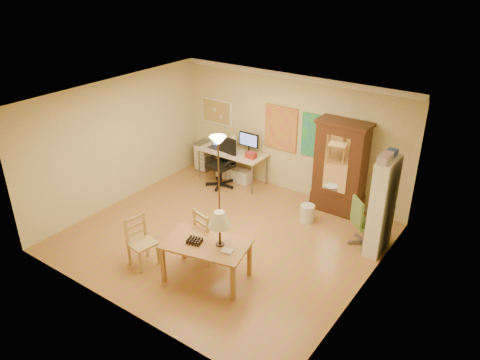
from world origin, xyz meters
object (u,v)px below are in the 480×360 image
Objects in this scene: computer_desk at (234,163)px; office_chair_black at (222,173)px; office_chair_green at (363,232)px; dining_table at (211,237)px; armoire at (340,173)px; bookshelf at (382,207)px.

office_chair_black is at bearing -101.68° from computer_desk.
office_chair_black is at bearing 172.87° from office_chair_green.
office_chair_black is (-1.99, 2.89, -0.52)m from dining_table.
armoire reaches higher than computer_desk.
armoire is at bearing 1.78° from computer_desk.
dining_table is at bearing -59.75° from computer_desk.
dining_table is at bearing -128.75° from bookshelf.
bookshelf is at bearing -12.48° from computer_desk.
bookshelf is at bearing -1.47° from office_chair_green.
armoire reaches higher than dining_table.
dining_table is 1.34× the size of office_chair_black.
office_chair_black is (-0.08, -0.39, -0.15)m from computer_desk.
armoire is (2.62, 0.08, 0.41)m from computer_desk.
armoire is at bearing 142.88° from bookshelf.
armoire is at bearing 78.07° from dining_table.
bookshelf is (3.85, -0.85, 0.45)m from computer_desk.
computer_desk is at bearing 167.52° from bookshelf.
office_chair_green is (3.65, -0.46, -0.05)m from office_chair_black.
bookshelf reaches higher than dining_table.
office_chair_green is 0.49× the size of armoire.
bookshelf reaches higher than office_chair_green.
dining_table is at bearing -101.93° from armoire.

